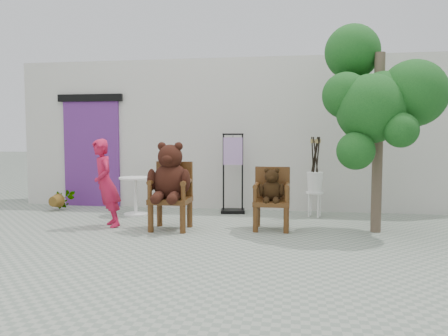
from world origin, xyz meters
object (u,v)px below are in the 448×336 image
object	(u,v)px
display_stand	(233,182)
chair_small	(272,192)
person	(106,183)
cafe_table	(136,191)
tree	(381,99)
chair_big	(170,181)
stool_bucket	(315,182)

from	to	relation	value
display_stand	chair_small	bearing A→B (deg)	-66.79
person	cafe_table	xyz separation A→B (m)	(0.08, 1.11, -0.27)
person	tree	distance (m)	4.46
chair_big	tree	xyz separation A→B (m)	(3.18, 0.29, 1.25)
chair_big	cafe_table	world-z (taller)	chair_big
chair_small	stool_bucket	distance (m)	1.41
tree	display_stand	bearing A→B (deg)	151.07
chair_small	stool_bucket	size ratio (longest dim) A/B	0.67
display_stand	tree	xyz separation A→B (m)	(2.41, -1.33, 1.43)
person	stool_bucket	world-z (taller)	stool_bucket
chair_small	stool_bucket	xyz separation A→B (m)	(0.72, 1.21, 0.06)
person	display_stand	xyz separation A→B (m)	(1.84, 1.61, -0.12)
stool_bucket	cafe_table	bearing A→B (deg)	-174.07
tree	chair_big	bearing A→B (deg)	-174.76
chair_big	tree	bearing A→B (deg)	5.24
chair_small	display_stand	bearing A→B (deg)	120.50
cafe_table	display_stand	world-z (taller)	display_stand
chair_big	chair_small	xyz separation A→B (m)	(1.57, 0.26, -0.18)
cafe_table	display_stand	size ratio (longest dim) A/B	0.47
chair_big	stool_bucket	world-z (taller)	stool_bucket
stool_bucket	tree	world-z (taller)	tree
person	stool_bucket	xyz separation A→B (m)	(3.36, 1.45, -0.07)
chair_big	stool_bucket	size ratio (longest dim) A/B	0.95
person	chair_big	bearing A→B (deg)	50.30
chair_small	cafe_table	world-z (taller)	chair_small
chair_small	person	bearing A→B (deg)	-174.65
chair_small	tree	world-z (taller)	tree
chair_small	cafe_table	xyz separation A→B (m)	(-2.56, 0.87, -0.15)
cafe_table	display_stand	bearing A→B (deg)	15.85
chair_small	display_stand	distance (m)	1.59
display_stand	tree	bearing A→B (deg)	-36.22
cafe_table	person	bearing A→B (deg)	-93.93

